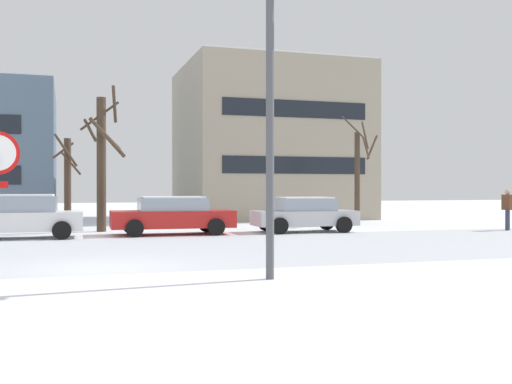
# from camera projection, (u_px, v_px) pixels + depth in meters

# --- Properties ---
(ground_plane) EXTENTS (120.00, 120.00, 0.00)m
(ground_plane) POSITION_uv_depth(u_px,v_px,m) (102.00, 269.00, 13.36)
(ground_plane) COLOR white
(road_surface) EXTENTS (80.00, 9.29, 0.00)m
(road_surface) POSITION_uv_depth(u_px,v_px,m) (94.00, 252.00, 16.84)
(road_surface) COLOR silver
(road_surface) RESTS_ON ground
(street_lamp) EXTENTS (1.76, 0.36, 6.35)m
(street_lamp) POSITION_uv_depth(u_px,v_px,m) (284.00, 83.00, 11.91)
(street_lamp) COLOR #4C4F54
(street_lamp) RESTS_ON ground
(parked_car_white) EXTENTS (4.04, 2.10, 1.54)m
(parked_car_white) POSITION_uv_depth(u_px,v_px,m) (24.00, 216.00, 21.30)
(parked_car_white) COLOR white
(parked_car_white) RESTS_ON ground
(parked_car_red) EXTENTS (4.63, 2.12, 1.45)m
(parked_car_red) POSITION_uv_depth(u_px,v_px,m) (173.00, 215.00, 23.06)
(parked_car_red) COLOR red
(parked_car_red) RESTS_ON ground
(parked_car_silver) EXTENTS (4.12, 2.08, 1.40)m
(parked_car_silver) POSITION_uv_depth(u_px,v_px,m) (304.00, 214.00, 24.41)
(parked_car_silver) COLOR silver
(parked_car_silver) RESTS_ON ground
(pedestrian_crossing) EXTENTS (0.41, 0.45, 1.71)m
(pedestrian_crossing) POSITION_uv_depth(u_px,v_px,m) (508.00, 206.00, 25.39)
(pedestrian_crossing) COLOR #2D334C
(pedestrian_crossing) RESTS_ON ground
(tree_far_mid) EXTENTS (1.20, 1.22, 4.03)m
(tree_far_mid) POSITION_uv_depth(u_px,v_px,m) (67.00, 181.00, 25.61)
(tree_far_mid) COLOR #423326
(tree_far_mid) RESTS_ON ground
(tree_far_left) EXTENTS (1.66, 1.47, 5.14)m
(tree_far_left) POSITION_uv_depth(u_px,v_px,m) (358.00, 174.00, 28.59)
(tree_far_left) COLOR #423326
(tree_far_left) RESTS_ON ground
(tree_far_right) EXTENTS (1.77, 1.81, 5.86)m
(tree_far_right) POSITION_uv_depth(u_px,v_px,m) (102.00, 158.00, 24.59)
(tree_far_right) COLOR #423326
(tree_far_right) RESTS_ON ground
(building_far_right) EXTENTS (10.02, 9.17, 8.97)m
(building_far_right) POSITION_uv_depth(u_px,v_px,m) (268.00, 142.00, 36.34)
(building_far_right) COLOR #9E937F
(building_far_right) RESTS_ON ground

